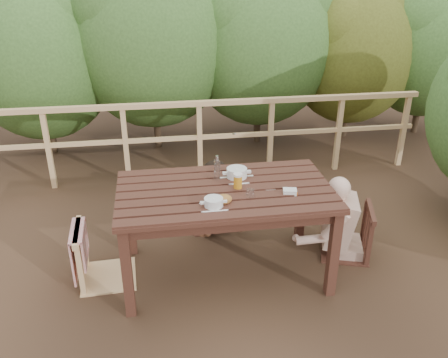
{
  "coord_description": "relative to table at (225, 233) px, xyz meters",
  "views": [
    {
      "loc": [
        -0.54,
        -3.4,
        2.57
      ],
      "look_at": [
        0.0,
        0.05,
        0.9
      ],
      "focal_mm": 37.53,
      "sensor_mm": 36.0,
      "label": 1
    }
  ],
  "objects": [
    {
      "name": "chair_far",
      "position": [
        0.0,
        0.86,
        0.07
      ],
      "size": [
        0.52,
        0.52,
        0.95
      ],
      "primitive_type": "cube",
      "rotation": [
        0.0,
        0.0,
        0.1
      ],
      "color": "#3B1F16",
      "rests_on": "ground"
    },
    {
      "name": "butter_tub",
      "position": [
        0.51,
        -0.16,
        0.43
      ],
      "size": [
        0.13,
        0.1,
        0.05
      ],
      "primitive_type": "cube",
      "rotation": [
        0.0,
        0.0,
        -0.21
      ],
      "color": "white",
      "rests_on": "table"
    },
    {
      "name": "diner_right",
      "position": [
        1.21,
        0.13,
        0.23
      ],
      "size": [
        0.76,
        0.68,
        1.28
      ],
      "primitive_type": null,
      "rotation": [
        0.0,
        0.0,
        1.26
      ],
      "color": "tan",
      "rests_on": "ground"
    },
    {
      "name": "bottle",
      "position": [
        -0.04,
        0.19,
        0.53
      ],
      "size": [
        0.06,
        0.06,
        0.23
      ],
      "primitive_type": "cylinder",
      "color": "white",
      "rests_on": "table"
    },
    {
      "name": "bread_roll",
      "position": [
        -0.05,
        -0.23,
        0.45
      ],
      "size": [
        0.13,
        0.1,
        0.08
      ],
      "primitive_type": "ellipsoid",
      "color": "#955B2D",
      "rests_on": "table"
    },
    {
      "name": "soup_near",
      "position": [
        -0.13,
        -0.28,
        0.45
      ],
      "size": [
        0.25,
        0.25,
        0.08
      ],
      "primitive_type": "cylinder",
      "color": "white",
      "rests_on": "table"
    },
    {
      "name": "tumbler",
      "position": [
        0.18,
        -0.17,
        0.45
      ],
      "size": [
        0.07,
        0.07,
        0.08
      ],
      "primitive_type": "cylinder",
      "color": "silver",
      "rests_on": "table"
    },
    {
      "name": "table",
      "position": [
        0.0,
        0.0,
        0.0
      ],
      "size": [
        1.77,
        1.0,
        0.82
      ],
      "primitive_type": "cube",
      "color": "#3B1F16",
      "rests_on": "ground"
    },
    {
      "name": "chair_left",
      "position": [
        -1.03,
        0.08,
        0.08
      ],
      "size": [
        0.51,
        0.51,
        0.97
      ],
      "primitive_type": "cube",
      "rotation": [
        0.0,
        0.0,
        1.62
      ],
      "color": "#DBAD75",
      "rests_on": "ground"
    },
    {
      "name": "woman",
      "position": [
        0.0,
        0.88,
        0.17
      ],
      "size": [
        0.52,
        0.62,
        1.17
      ],
      "primitive_type": null,
      "rotation": [
        0.0,
        0.0,
        3.24
      ],
      "color": "black",
      "rests_on": "ground"
    },
    {
      "name": "soup_far",
      "position": [
        0.14,
        0.2,
        0.46
      ],
      "size": [
        0.3,
        0.3,
        0.1
      ],
      "primitive_type": "cylinder",
      "color": "white",
      "rests_on": "table"
    },
    {
      "name": "railing",
      "position": [
        0.0,
        2.0,
        0.1
      ],
      "size": [
        5.6,
        0.1,
        1.01
      ],
      "primitive_type": "cube",
      "color": "#DBAD75",
      "rests_on": "ground"
    },
    {
      "name": "hedge_row",
      "position": [
        0.4,
        3.2,
        1.49
      ],
      "size": [
        6.6,
        1.6,
        3.8
      ],
      "primitive_type": null,
      "color": "#375A25",
      "rests_on": "ground"
    },
    {
      "name": "chair_right",
      "position": [
        1.18,
        0.13,
        0.05
      ],
      "size": [
        0.57,
        0.57,
        0.91
      ],
      "primitive_type": "cube",
      "rotation": [
        0.0,
        0.0,
        -1.88
      ],
      "color": "#3B1F16",
      "rests_on": "ground"
    },
    {
      "name": "ground",
      "position": [
        0.0,
        0.0,
        -0.41
      ],
      "size": [
        60.0,
        60.0,
        0.0
      ],
      "primitive_type": "plane",
      "color": "#4B3220",
      "rests_on": "ground"
    },
    {
      "name": "beer_glass",
      "position": [
        0.11,
        -0.0,
        0.48
      ],
      "size": [
        0.07,
        0.07,
        0.14
      ],
      "primitive_type": "cylinder",
      "color": "orange",
      "rests_on": "table"
    }
  ]
}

